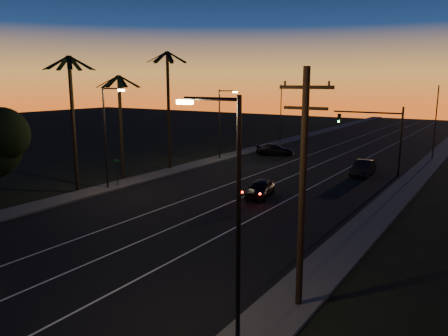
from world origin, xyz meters
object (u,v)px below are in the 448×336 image
Objects in this scene: utility_pole at (303,185)px; signal_mast at (377,128)px; lead_car at (260,189)px; cross_car at (275,150)px; right_car at (363,168)px.

utility_pole is 1.41× the size of signal_mast.
cross_car is at bearing 113.18° from lead_car.
right_car is (4.78, 13.21, 0.06)m from lead_car.
signal_mast is 4.43m from right_car.
cross_car is at bearing 161.50° from signal_mast.
signal_mast is at bearing 98.47° from utility_pole.
right_car is at bearing -111.09° from signal_mast.
lead_car is at bearing -109.88° from right_car.
right_car is 14.67m from cross_car.
signal_mast reaches higher than lead_car.
right_car reaches higher than cross_car.
signal_mast is 15.18m from cross_car.
right_car is 0.89× the size of cross_car.
utility_pole is 39.46m from cross_car.
utility_pole reaches higher than signal_mast.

